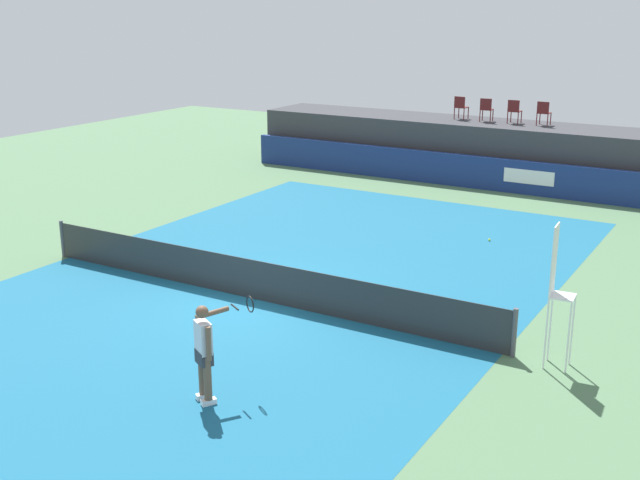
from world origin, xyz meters
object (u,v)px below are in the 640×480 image
(net_post_near, at_px, (62,239))
(net_post_far, at_px, (514,333))
(spectator_chair_far_left, at_px, (461,106))
(tennis_player, at_px, (205,350))
(spectator_chair_left, at_px, (486,109))
(spectator_chair_center, at_px, (514,110))
(spectator_chair_right, at_px, (544,112))
(umpire_chair, at_px, (557,287))
(tennis_ball, at_px, (489,240))

(net_post_near, bearing_deg, net_post_far, 0.00)
(spectator_chair_far_left, relative_size, tennis_player, 0.50)
(spectator_chair_far_left, bearing_deg, spectator_chair_left, -5.98)
(spectator_chair_far_left, distance_m, spectator_chair_center, 2.14)
(spectator_chair_left, bearing_deg, spectator_chair_right, 3.09)
(spectator_chair_right, xyz_separation_m, tennis_player, (-0.06, -19.89, -1.73))
(net_post_far, bearing_deg, spectator_chair_right, 104.21)
(spectator_chair_right, xyz_separation_m, net_post_near, (-8.49, -15.45, -2.19))
(net_post_near, bearing_deg, spectator_chair_far_left, 71.20)
(umpire_chair, relative_size, tennis_player, 1.56)
(spectator_chair_right, distance_m, tennis_player, 19.97)
(net_post_far, bearing_deg, spectator_chair_left, 111.59)
(spectator_chair_far_left, distance_m, umpire_chair, 17.38)
(umpire_chair, relative_size, net_post_near, 2.76)
(tennis_ball, bearing_deg, spectator_chair_center, 103.93)
(net_post_far, relative_size, tennis_ball, 14.71)
(net_post_far, bearing_deg, tennis_player, -131.86)
(spectator_chair_far_left, relative_size, net_post_far, 0.89)
(spectator_chair_right, bearing_deg, umpire_chair, -73.28)
(spectator_chair_far_left, xyz_separation_m, tennis_player, (3.16, -19.89, -1.73))
(tennis_player, bearing_deg, net_post_near, 152.21)
(spectator_chair_far_left, relative_size, spectator_chair_center, 1.00)
(net_post_near, xyz_separation_m, net_post_far, (12.40, 0.00, 0.00))
(umpire_chair, bearing_deg, net_post_near, 179.96)
(tennis_ball, bearing_deg, spectator_chair_left, 110.91)
(spectator_chair_left, relative_size, tennis_player, 0.50)
(spectator_chair_right, bearing_deg, net_post_far, -75.79)
(net_post_far, xyz_separation_m, tennis_ball, (-2.98, 7.26, -0.46))
(umpire_chair, relative_size, tennis_ball, 40.59)
(spectator_chair_far_left, distance_m, tennis_player, 20.21)
(spectator_chair_far_left, xyz_separation_m, spectator_chair_left, (1.07, -0.11, 0.00))
(tennis_ball, bearing_deg, spectator_chair_far_left, 116.92)
(net_post_far, height_order, tennis_player, tennis_player)
(spectator_chair_right, bearing_deg, spectator_chair_left, -176.91)
(spectator_chair_center, height_order, tennis_ball, spectator_chair_center)
(net_post_near, height_order, tennis_ball, net_post_near)
(tennis_player, bearing_deg, spectator_chair_far_left, 99.04)
(spectator_chair_center, distance_m, tennis_ball, 8.79)
(net_post_near, distance_m, tennis_player, 9.53)
(tennis_player, bearing_deg, tennis_ball, 85.14)
(spectator_chair_far_left, bearing_deg, spectator_chair_center, -1.56)
(spectator_chair_center, relative_size, tennis_ball, 13.06)
(umpire_chair, distance_m, net_post_near, 13.18)
(net_post_far, bearing_deg, spectator_chair_far_left, 114.81)
(spectator_chair_left, height_order, net_post_far, spectator_chair_left)
(spectator_chair_left, distance_m, spectator_chair_right, 2.16)
(net_post_near, relative_size, tennis_ball, 14.71)
(spectator_chair_right, bearing_deg, tennis_player, -90.19)
(umpire_chair, distance_m, tennis_player, 6.50)
(spectator_chair_far_left, distance_m, tennis_ball, 9.56)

